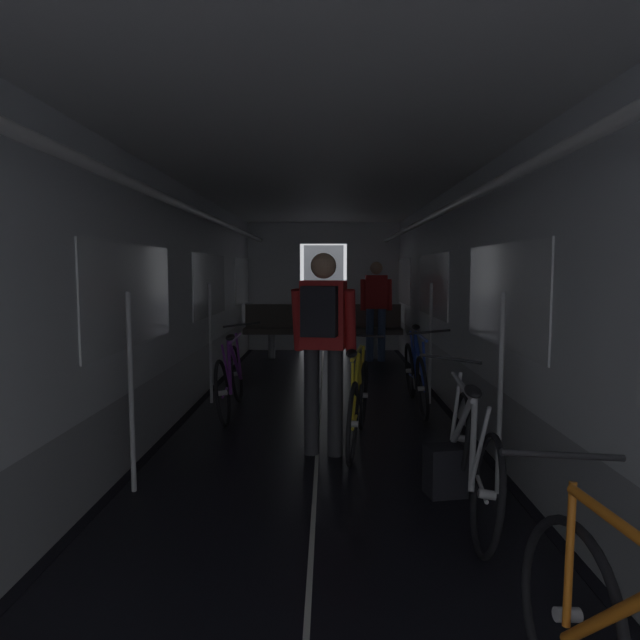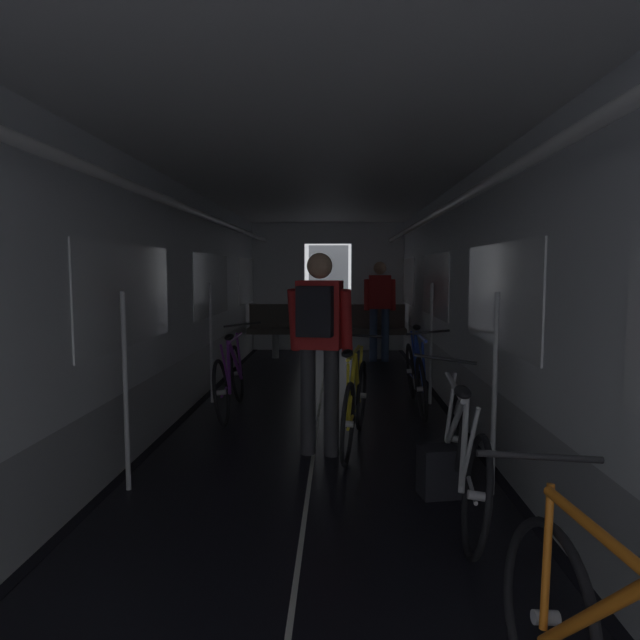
{
  "view_description": "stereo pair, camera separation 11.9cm",
  "coord_description": "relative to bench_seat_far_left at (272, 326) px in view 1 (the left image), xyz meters",
  "views": [
    {
      "loc": [
        0.09,
        -1.65,
        1.55
      ],
      "look_at": [
        0.0,
        4.57,
        0.99
      ],
      "focal_mm": 31.14,
      "sensor_mm": 36.0,
      "label": 1
    },
    {
      "loc": [
        0.21,
        -1.64,
        1.55
      ],
      "look_at": [
        0.0,
        4.57,
        0.99
      ],
      "focal_mm": 31.14,
      "sensor_mm": 36.0,
      "label": 2
    }
  ],
  "objects": [
    {
      "name": "bicycle_purple",
      "position": [
        -0.06,
        -3.84,
        -0.19
      ],
      "size": [
        0.44,
        1.69,
        0.95
      ],
      "color": "black",
      "rests_on": "ground"
    },
    {
      "name": "bench_seat_far_right",
      "position": [
        1.8,
        0.0,
        0.0
      ],
      "size": [
        0.98,
        0.51,
        0.95
      ],
      "color": "gray",
      "rests_on": "ground"
    },
    {
      "name": "bicycle_yellow_in_aisle",
      "position": [
        1.26,
        -4.93,
        -0.18
      ],
      "size": [
        0.44,
        1.68,
        0.94
      ],
      "color": "black",
      "rests_on": "ground"
    },
    {
      "name": "person_standing_near_bench",
      "position": [
        1.8,
        -0.38,
        0.41
      ],
      "size": [
        0.53,
        0.23,
        1.69
      ],
      "color": "#384C75",
      "rests_on": "ground"
    },
    {
      "name": "bicycle_silver",
      "position": [
        1.89,
        -6.3,
        -0.19
      ],
      "size": [
        0.44,
        1.69,
        0.95
      ],
      "color": "black",
      "rests_on": "ground"
    },
    {
      "name": "person_cyclist_aisle",
      "position": [
        0.95,
        -5.2,
        0.45
      ],
      "size": [
        0.56,
        0.43,
        1.69
      ],
      "color": "#2D2D33",
      "rests_on": "ground"
    },
    {
      "name": "backpack_on_floor",
      "position": [
        1.8,
        -6.0,
        -0.4
      ],
      "size": [
        0.29,
        0.25,
        0.34
      ],
      "primitive_type": "cube",
      "rotation": [
        0.0,
        0.0,
        0.19
      ],
      "color": "black",
      "rests_on": "ground"
    },
    {
      "name": "bicycle_blue",
      "position": [
        1.98,
        -3.59,
        -0.19
      ],
      "size": [
        0.44,
        1.69,
        0.95
      ],
      "color": "black",
      "rests_on": "ground"
    },
    {
      "name": "bench_seat_far_left",
      "position": [
        0.0,
        0.0,
        0.0
      ],
      "size": [
        0.98,
        0.51,
        0.95
      ],
      "color": "gray",
      "rests_on": "ground"
    },
    {
      "name": "train_car_shell",
      "position": [
        0.9,
        -4.47,
        1.13
      ],
      "size": [
        3.14,
        12.34,
        2.57
      ],
      "color": "black",
      "rests_on": "ground"
    }
  ]
}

